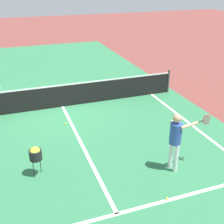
% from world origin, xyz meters
% --- Properties ---
extents(ground_plane, '(60.00, 60.00, 0.00)m').
position_xyz_m(ground_plane, '(0.00, 0.00, 0.00)').
color(ground_plane, brown).
extents(court_surface_inbounds, '(10.62, 24.40, 0.00)m').
position_xyz_m(court_surface_inbounds, '(0.00, 0.00, 0.00)').
color(court_surface_inbounds, '#2D7247').
rests_on(court_surface_inbounds, ground_plane).
extents(line_service_near, '(8.22, 0.10, 0.01)m').
position_xyz_m(line_service_near, '(0.00, -6.40, 0.00)').
color(line_service_near, white).
rests_on(line_service_near, ground_plane).
extents(line_center_service, '(0.10, 6.40, 0.01)m').
position_xyz_m(line_center_service, '(0.00, -3.20, 0.00)').
color(line_center_service, white).
rests_on(line_center_service, ground_plane).
extents(net, '(9.96, 0.09, 1.07)m').
position_xyz_m(net, '(0.00, 0.00, 0.49)').
color(net, '#33383D').
rests_on(net, ground_plane).
extents(player_near, '(1.24, 0.41, 1.72)m').
position_xyz_m(player_near, '(2.10, -5.32, 1.07)').
color(player_near, white).
rests_on(player_near, ground_plane).
extents(ball_hopper, '(0.34, 0.34, 0.87)m').
position_xyz_m(ball_hopper, '(-1.52, -4.29, 0.68)').
color(ball_hopper, black).
rests_on(ball_hopper, ground_plane).
extents(tennis_ball_near_net, '(0.07, 0.07, 0.07)m').
position_xyz_m(tennis_ball_near_net, '(-0.21, -1.65, 0.03)').
color(tennis_ball_near_net, '#CCE033').
rests_on(tennis_ball_near_net, ground_plane).
extents(tennis_ball_mid_court, '(0.07, 0.07, 0.07)m').
position_xyz_m(tennis_ball_mid_court, '(1.32, -6.36, 0.03)').
color(tennis_ball_mid_court, '#CCE033').
rests_on(tennis_ball_mid_court, ground_plane).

